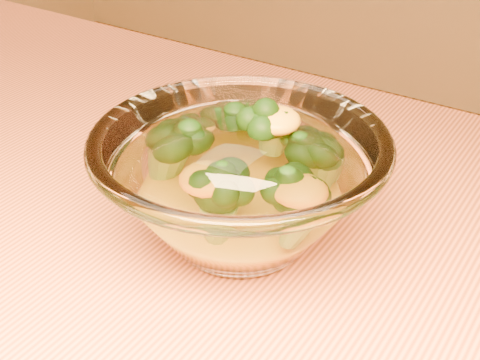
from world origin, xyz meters
name	(u,v)px	position (x,y,z in m)	size (l,w,h in m)	color
table	(105,335)	(0.00, 0.00, 0.65)	(1.20, 0.80, 0.75)	#E17243
glass_bowl	(240,185)	(0.10, 0.07, 0.80)	(0.23, 0.23, 0.10)	white
cheese_sauce	(240,208)	(0.10, 0.07, 0.78)	(0.11, 0.11, 0.03)	orange
broccoli_heap	(244,158)	(0.09, 0.08, 0.82)	(0.16, 0.14, 0.08)	black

